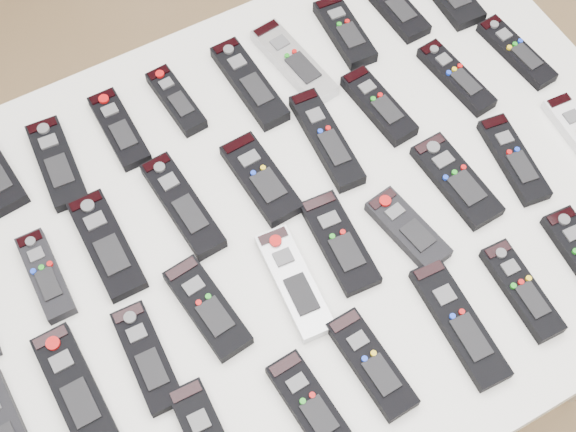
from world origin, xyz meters
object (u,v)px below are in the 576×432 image
remote_13 (183,205)px  remote_25 (408,230)px  remote_24 (340,242)px  remote_2 (57,163)px  remote_5 (249,83)px  remote_18 (516,52)px  remote_34 (459,323)px  remote_21 (147,357)px  remote_23 (294,282)px  remote_4 (176,100)px  remote_6 (294,63)px  remote_7 (345,32)px  remote_16 (379,106)px  remote_11 (46,275)px  remote_26 (456,181)px  remote_20 (75,389)px  remote_35 (522,290)px  remote_17 (456,77)px  remote_22 (207,308)px  table (288,238)px  remote_12 (107,245)px  remote_32 (310,406)px  remote_3 (119,129)px  remote_27 (514,159)px  remote_33 (371,364)px  remote_8 (393,5)px  remote_15 (326,139)px

remote_13 → remote_25: size_ratio=1.31×
remote_24 → remote_2: bearing=137.7°
remote_5 → remote_18: 0.48m
remote_34 → remote_2: bearing=130.1°
remote_2 → remote_21: bearing=-86.9°
remote_13 → remote_23: size_ratio=1.05×
remote_4 → remote_6: size_ratio=0.75×
remote_6 → remote_18: bearing=-32.3°
remote_7 → remote_16: size_ratio=0.98×
remote_18 → remote_11: bearing=175.3°
remote_25 → remote_4: bearing=108.6°
remote_21 → remote_26: (0.56, 0.03, 0.00)m
remote_20 → remote_35: (0.64, -0.19, 0.00)m
remote_17 → remote_22: bearing=-168.7°
remote_16 → remote_35: size_ratio=0.97×
remote_6 → remote_20: 0.66m
remote_11 → remote_25: bearing=-19.9°
table → remote_12: bearing=160.0°
remote_20 → remote_32: 0.33m
remote_21 → remote_24: (0.34, 0.02, -0.00)m
remote_11 → remote_25: same height
remote_16 → remote_18: (0.28, -0.02, -0.00)m
remote_22 → remote_32: size_ratio=1.06×
remote_7 → remote_22: bearing=-137.6°
remote_20 → remote_26: 0.67m
remote_3 → remote_32: remote_32 is taller
remote_16 → remote_32: (-0.36, -0.39, 0.00)m
remote_5 → remote_34: size_ratio=0.94×
remote_4 → remote_7: 0.33m
remote_34 → remote_27: bearing=41.4°
remote_25 → remote_33: (-0.16, -0.16, 0.00)m
remote_17 → remote_24: remote_17 is taller
remote_5 → remote_21: size_ratio=1.15×
remote_7 → remote_11: size_ratio=1.03×
remote_32 → remote_27: bearing=17.6°
remote_32 → remote_35: size_ratio=0.96×
remote_25 → remote_33: same height
remote_8 → remote_23: size_ratio=0.92×
remote_4 → remote_27: size_ratio=0.86×
remote_8 → remote_15: bearing=-144.8°
remote_5 → remote_6: bearing=-0.7°
remote_6 → remote_16: bearing=-68.8°
remote_6 → remote_25: remote_6 is taller
remote_22 → remote_27: size_ratio=0.99×
remote_2 → remote_32: bearing=-69.2°
remote_27 → remote_35: (-0.13, -0.19, 0.00)m
remote_6 → remote_11: bearing=-168.9°
remote_4 → remote_11: (-0.31, -0.20, 0.00)m
remote_23 → remote_35: size_ratio=1.13×
remote_7 → remote_23: bearing=-125.6°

